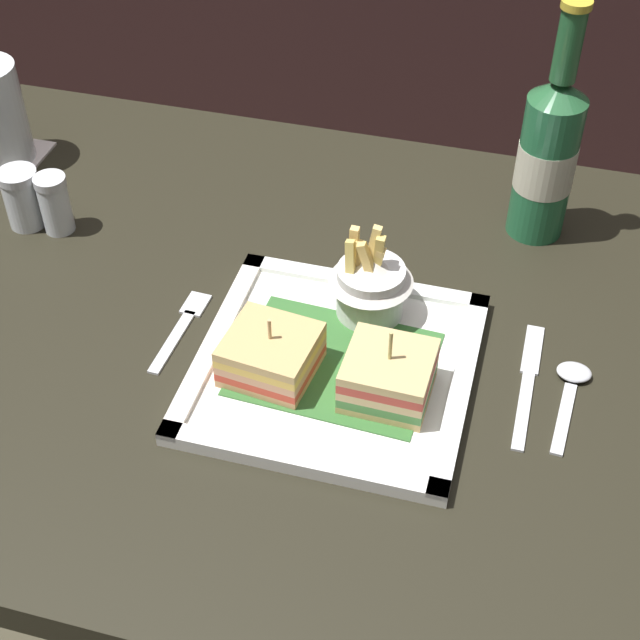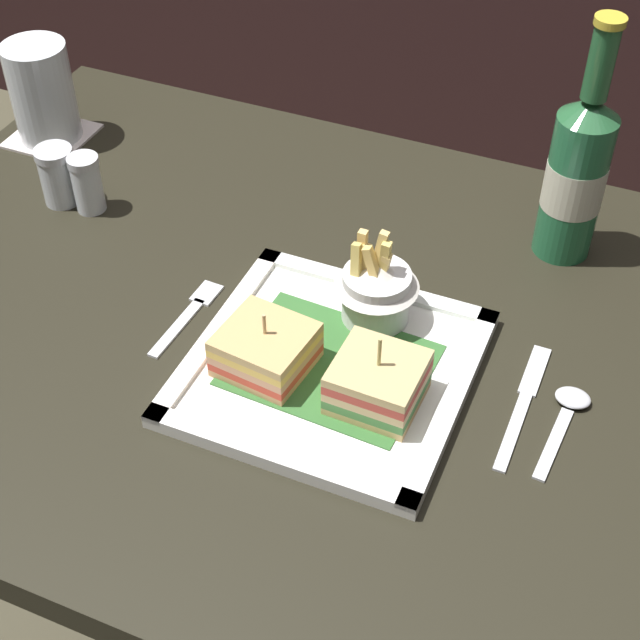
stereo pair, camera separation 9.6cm
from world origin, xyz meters
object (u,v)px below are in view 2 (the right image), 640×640
(knife, at_px, (524,400))
(pepper_shaker, at_px, (88,187))
(fork, at_px, (191,312))
(fries_cup, at_px, (376,286))
(water_glass, at_px, (44,98))
(beer_bottle, at_px, (577,173))
(sandwich_half_right, at_px, (378,383))
(square_plate, at_px, (330,368))
(spoon, at_px, (569,407))
(salt_shaker, at_px, (59,179))
(sandwich_half_left, at_px, (266,350))
(dining_table, at_px, (311,409))

(knife, distance_m, pepper_shaker, 0.58)
(fork, bearing_deg, pepper_shaker, 149.63)
(fork, distance_m, knife, 0.36)
(fries_cup, xyz_separation_m, water_glass, (-0.53, 0.17, 0.01))
(water_glass, bearing_deg, beer_bottle, 2.71)
(sandwich_half_right, height_order, pepper_shaker, sandwich_half_right)
(square_plate, height_order, sandwich_half_right, sandwich_half_right)
(fork, bearing_deg, fries_cup, 18.12)
(fries_cup, xyz_separation_m, beer_bottle, (0.15, 0.20, 0.05))
(square_plate, height_order, spoon, square_plate)
(square_plate, xyz_separation_m, salt_shaker, (-0.42, 0.14, 0.03))
(beer_bottle, xyz_separation_m, water_glass, (-0.68, -0.03, -0.05))
(square_plate, distance_m, knife, 0.19)
(sandwich_half_left, xyz_separation_m, sandwich_half_right, (0.12, -0.00, 0.00))
(spoon, bearing_deg, dining_table, 177.34)
(sandwich_half_left, distance_m, water_glass, 0.53)
(fries_cup, height_order, beer_bottle, beer_bottle)
(sandwich_half_left, distance_m, knife, 0.26)
(beer_bottle, height_order, salt_shaker, beer_bottle)
(sandwich_half_right, relative_size, knife, 0.49)
(dining_table, height_order, pepper_shaker, pepper_shaker)
(sandwich_half_left, xyz_separation_m, beer_bottle, (0.23, 0.31, 0.07))
(fork, xyz_separation_m, knife, (0.36, 0.02, 0.00))
(sandwich_half_right, xyz_separation_m, fork, (-0.23, 0.05, -0.03))
(spoon, bearing_deg, water_glass, 164.02)
(sandwich_half_right, bearing_deg, pepper_shaker, 159.01)
(fries_cup, relative_size, fork, 0.83)
(sandwich_half_left, height_order, water_glass, water_glass)
(square_plate, relative_size, sandwich_half_left, 2.90)
(dining_table, height_order, sandwich_half_right, sandwich_half_right)
(salt_shaker, bearing_deg, water_glass, 129.92)
(square_plate, distance_m, salt_shaker, 0.44)
(beer_bottle, distance_m, spoon, 0.27)
(beer_bottle, bearing_deg, square_plate, -120.44)
(sandwich_half_left, distance_m, beer_bottle, 0.40)
(water_glass, height_order, spoon, water_glass)
(water_glass, distance_m, fork, 0.42)
(beer_bottle, xyz_separation_m, salt_shaker, (-0.59, -0.15, -0.07))
(knife, bearing_deg, salt_shaker, 170.43)
(pepper_shaker, bearing_deg, fries_cup, -8.25)
(square_plate, height_order, sandwich_half_left, sandwich_half_left)
(fork, distance_m, pepper_shaker, 0.24)
(fork, relative_size, salt_shaker, 1.78)
(pepper_shaker, bearing_deg, knife, -10.25)
(sandwich_half_left, relative_size, fries_cup, 0.87)
(sandwich_half_left, xyz_separation_m, fork, (-0.11, 0.05, -0.03))
(water_glass, height_order, pepper_shaker, water_glass)
(beer_bottle, height_order, spoon, beer_bottle)
(water_glass, bearing_deg, square_plate, -26.57)
(sandwich_half_right, distance_m, fork, 0.24)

